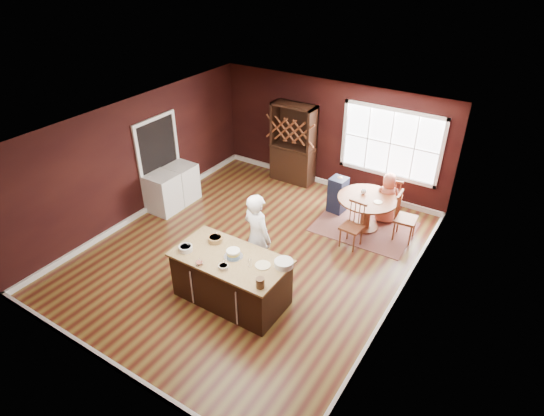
% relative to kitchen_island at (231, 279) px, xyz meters
% --- Properties ---
extents(room_shell, '(7.00, 7.00, 7.00)m').
position_rel_kitchen_island_xyz_m(room_shell, '(-0.49, 1.29, 0.91)').
color(room_shell, brown).
rests_on(room_shell, ground).
extents(window, '(2.36, 0.10, 1.66)m').
position_rel_kitchen_island_xyz_m(window, '(1.01, 4.76, 1.06)').
color(window, white).
rests_on(window, room_shell).
extents(doorway, '(0.08, 1.26, 2.13)m').
position_rel_kitchen_island_xyz_m(doorway, '(-3.46, 1.89, 0.59)').
color(doorway, white).
rests_on(doorway, room_shell).
extents(kitchen_island, '(1.99, 1.04, 0.92)m').
position_rel_kitchen_island_xyz_m(kitchen_island, '(0.00, 0.00, 0.00)').
color(kitchen_island, black).
rests_on(kitchen_island, ground).
extents(dining_table, '(1.28, 1.28, 0.75)m').
position_rel_kitchen_island_xyz_m(dining_table, '(1.10, 3.42, 0.10)').
color(dining_table, brown).
rests_on(dining_table, ground).
extents(baker, '(0.73, 0.58, 1.76)m').
position_rel_kitchen_island_xyz_m(baker, '(0.02, 0.78, 0.44)').
color(baker, white).
rests_on(baker, ground).
extents(layer_cake, '(0.33, 0.33, 0.13)m').
position_rel_kitchen_island_xyz_m(layer_cake, '(0.04, 0.04, 0.55)').
color(layer_cake, white).
rests_on(layer_cake, kitchen_island).
extents(bowl_blue, '(0.23, 0.23, 0.09)m').
position_rel_kitchen_island_xyz_m(bowl_blue, '(-0.76, -0.25, 0.53)').
color(bowl_blue, silver).
rests_on(bowl_blue, kitchen_island).
extents(bowl_yellow, '(0.26, 0.26, 0.10)m').
position_rel_kitchen_island_xyz_m(bowl_yellow, '(-0.49, 0.23, 0.53)').
color(bowl_yellow, '#826043').
rests_on(bowl_yellow, kitchen_island).
extents(bowl_pink, '(0.14, 0.14, 0.05)m').
position_rel_kitchen_island_xyz_m(bowl_pink, '(-0.31, -0.43, 0.51)').
color(bowl_pink, white).
rests_on(bowl_pink, kitchen_island).
extents(bowl_olive, '(0.17, 0.17, 0.06)m').
position_rel_kitchen_island_xyz_m(bowl_olive, '(0.09, -0.29, 0.51)').
color(bowl_olive, white).
rests_on(bowl_olive, kitchen_island).
extents(drinking_glass, '(0.07, 0.07, 0.13)m').
position_rel_kitchen_island_xyz_m(drinking_glass, '(0.42, -0.02, 0.55)').
color(drinking_glass, white).
rests_on(drinking_glass, kitchen_island).
extents(dinner_plate, '(0.26, 0.26, 0.02)m').
position_rel_kitchen_island_xyz_m(dinner_plate, '(0.59, 0.11, 0.49)').
color(dinner_plate, beige).
rests_on(dinner_plate, kitchen_island).
extents(white_tub, '(0.31, 0.31, 0.11)m').
position_rel_kitchen_island_xyz_m(white_tub, '(0.89, 0.28, 0.53)').
color(white_tub, white).
rests_on(white_tub, kitchen_island).
extents(stoneware_crock, '(0.14, 0.14, 0.16)m').
position_rel_kitchen_island_xyz_m(stoneware_crock, '(0.84, -0.35, 0.56)').
color(stoneware_crock, brown).
rests_on(stoneware_crock, kitchen_island).
extents(rug, '(2.09, 1.63, 0.01)m').
position_rel_kitchen_island_xyz_m(rug, '(1.10, 3.42, -0.43)').
color(rug, brown).
rests_on(rug, ground).
extents(chair_east, '(0.46, 0.48, 1.08)m').
position_rel_kitchen_island_xyz_m(chair_east, '(1.95, 3.45, 0.10)').
color(chair_east, brown).
rests_on(chair_east, ground).
extents(chair_south, '(0.45, 0.43, 1.00)m').
position_rel_kitchen_island_xyz_m(chair_south, '(1.11, 2.60, 0.06)').
color(chair_south, brown).
rests_on(chair_south, ground).
extents(chair_north, '(0.49, 0.47, 1.00)m').
position_rel_kitchen_island_xyz_m(chair_north, '(1.39, 4.22, 0.06)').
color(chair_north, brown).
rests_on(chair_north, ground).
extents(seated_woman, '(0.68, 0.58, 1.18)m').
position_rel_kitchen_island_xyz_m(seated_woman, '(1.37, 3.90, 0.15)').
color(seated_woman, '#C5634A').
rests_on(seated_woman, ground).
extents(high_chair, '(0.39, 0.39, 0.89)m').
position_rel_kitchen_island_xyz_m(high_chair, '(0.27, 3.71, 0.01)').
color(high_chair, '#151B3A').
rests_on(high_chair, ground).
extents(toddler, '(0.18, 0.14, 0.26)m').
position_rel_kitchen_island_xyz_m(toddler, '(0.35, 3.77, 0.37)').
color(toddler, '#8CA5BF').
rests_on(toddler, high_chair).
extents(table_plate, '(0.18, 0.18, 0.01)m').
position_rel_kitchen_island_xyz_m(table_plate, '(1.35, 3.35, 0.32)').
color(table_plate, beige).
rests_on(table_plate, dining_table).
extents(table_cup, '(0.14, 0.14, 0.09)m').
position_rel_kitchen_island_xyz_m(table_cup, '(0.95, 3.53, 0.36)').
color(table_cup, silver).
rests_on(table_cup, dining_table).
extents(hutch, '(1.12, 0.47, 2.05)m').
position_rel_kitchen_island_xyz_m(hutch, '(-1.39, 4.51, 0.59)').
color(hutch, '#432914').
rests_on(hutch, ground).
extents(washer, '(0.64, 0.61, 0.92)m').
position_rel_kitchen_island_xyz_m(washer, '(-3.13, 1.57, 0.02)').
color(washer, white).
rests_on(washer, ground).
extents(dryer, '(0.62, 0.60, 0.91)m').
position_rel_kitchen_island_xyz_m(dryer, '(-3.13, 2.21, 0.01)').
color(dryer, white).
rests_on(dryer, ground).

